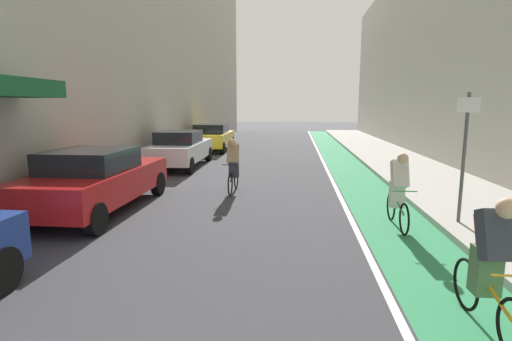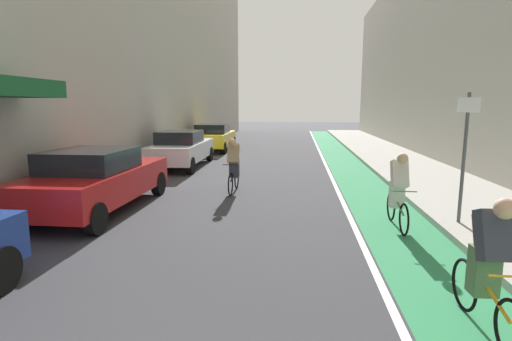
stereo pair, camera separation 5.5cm
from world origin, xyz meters
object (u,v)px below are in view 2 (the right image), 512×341
parked_sedan_yellow_cab (213,137)px  street_sign_post (465,147)px  cyclist_trailing (234,165)px  parked_sedan_white (181,148)px  cyclist_mid (398,190)px  cyclist_lead (489,261)px  parked_sedan_red (96,179)px

parked_sedan_yellow_cab → street_sign_post: (8.26, -13.91, 0.94)m
parked_sedan_yellow_cab → cyclist_trailing: (2.99, -10.90, 0.02)m
parked_sedan_white → cyclist_mid: (6.99, -7.67, 0.02)m
parked_sedan_yellow_cab → street_sign_post: street_sign_post is taller
parked_sedan_yellow_cab → cyclist_lead: bearing=-68.6°
parked_sedan_red → cyclist_mid: (6.99, -0.59, 0.02)m
street_sign_post → parked_sedan_yellow_cab: bearing=120.7°
parked_sedan_white → cyclist_trailing: cyclist_trailing is taller
parked_sedan_white → street_sign_post: street_sign_post is taller
parked_sedan_yellow_cab → parked_sedan_red: bearing=-90.0°
parked_sedan_yellow_cab → cyclist_lead: 19.20m
parked_sedan_white → cyclist_mid: 10.38m
parked_sedan_red → cyclist_trailing: (2.99, 2.47, 0.02)m
cyclist_lead → parked_sedan_white: bearing=121.1°
parked_sedan_red → cyclist_trailing: 3.88m
parked_sedan_red → cyclist_trailing: bearing=39.5°
parked_sedan_red → parked_sedan_yellow_cab: (0.00, 13.37, 0.00)m
parked_sedan_red → cyclist_mid: size_ratio=2.77×
parked_sedan_red → parked_sedan_white: (0.00, 7.09, -0.00)m
cyclist_mid → parked_sedan_yellow_cab: bearing=116.6°
parked_sedan_white → street_sign_post: size_ratio=1.81×
parked_sedan_yellow_cab → cyclist_mid: 15.61m
street_sign_post → cyclist_lead: bearing=-107.5°
parked_sedan_red → parked_sedan_white: 7.09m
parked_sedan_red → cyclist_mid: 7.01m
parked_sedan_red → cyclist_lead: bearing=-32.8°
parked_sedan_red → parked_sedan_white: size_ratio=0.97×
parked_sedan_white → parked_sedan_yellow_cab: (-0.00, 6.28, 0.00)m
cyclist_mid → street_sign_post: size_ratio=0.64×
parked_sedan_yellow_cab → cyclist_trailing: bearing=-74.7°
parked_sedan_white → cyclist_lead: cyclist_lead is taller
parked_sedan_red → parked_sedan_white: same height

